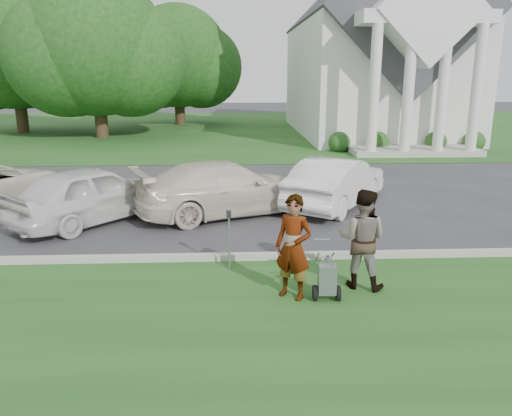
{
  "coord_description": "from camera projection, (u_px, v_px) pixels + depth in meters",
  "views": [
    {
      "loc": [
        0.13,
        -9.4,
        3.84
      ],
      "look_at": [
        0.55,
        0.0,
        1.3
      ],
      "focal_mm": 35.0,
      "sensor_mm": 36.0,
      "label": 1
    }
  ],
  "objects": [
    {
      "name": "ground",
      "position": [
        229.0,
        270.0,
        10.07
      ],
      "size": [
        120.0,
        120.0,
        0.0
      ],
      "primitive_type": "plane",
      "color": "#333335",
      "rests_on": "ground"
    },
    {
      "name": "grass_strip",
      "position": [
        227.0,
        349.0,
        7.17
      ],
      "size": [
        80.0,
        7.0,
        0.01
      ],
      "primitive_type": "cube",
      "color": "#1D4B1A",
      "rests_on": "ground"
    },
    {
      "name": "church_lawn",
      "position": [
        232.0,
        128.0,
        36.1
      ],
      "size": [
        80.0,
        30.0,
        0.01
      ],
      "primitive_type": "cube",
      "color": "#1D4B1A",
      "rests_on": "ground"
    },
    {
      "name": "curb",
      "position": [
        229.0,
        257.0,
        10.58
      ],
      "size": [
        80.0,
        0.18,
        0.15
      ],
      "primitive_type": "cube",
      "color": "#9E9E93",
      "rests_on": "ground"
    },
    {
      "name": "church",
      "position": [
        374.0,
        39.0,
        31.2
      ],
      "size": [
        9.19,
        19.0,
        24.1
      ],
      "color": "white",
      "rests_on": "ground"
    },
    {
      "name": "tree_left",
      "position": [
        96.0,
        51.0,
        29.59
      ],
      "size": [
        10.63,
        8.4,
        9.71
      ],
      "color": "#332316",
      "rests_on": "ground"
    },
    {
      "name": "tree_far",
      "position": [
        13.0,
        44.0,
        32.07
      ],
      "size": [
        11.64,
        9.2,
        10.73
      ],
      "color": "#332316",
      "rests_on": "ground"
    },
    {
      "name": "tree_back",
      "position": [
        178.0,
        61.0,
        37.58
      ],
      "size": [
        9.61,
        7.6,
        8.89
      ],
      "color": "#332316",
      "rests_on": "ground"
    },
    {
      "name": "striping_cart",
      "position": [
        327.0,
        280.0,
        8.65
      ],
      "size": [
        0.49,
        0.95,
        0.87
      ],
      "rotation": [
        0.0,
        0.0,
        -0.04
      ],
      "color": "black",
      "rests_on": "ground"
    },
    {
      "name": "person_left",
      "position": [
        293.0,
        248.0,
        8.61
      ],
      "size": [
        0.81,
        0.75,
        1.86
      ],
      "primitive_type": "imported",
      "rotation": [
        0.0,
        0.0,
        -0.6
      ],
      "color": "#999999",
      "rests_on": "ground"
    },
    {
      "name": "person_right",
      "position": [
        362.0,
        240.0,
        9.06
      ],
      "size": [
        1.11,
        1.01,
        1.85
      ],
      "primitive_type": "imported",
      "rotation": [
        0.0,
        0.0,
        2.72
      ],
      "color": "#999999",
      "rests_on": "ground"
    },
    {
      "name": "parking_meter_near",
      "position": [
        229.0,
        232.0,
        9.89
      ],
      "size": [
        0.09,
        0.08,
        1.27
      ],
      "color": "gray",
      "rests_on": "ground"
    },
    {
      "name": "car_b",
      "position": [
        93.0,
        194.0,
        13.2
      ],
      "size": [
        4.28,
        4.59,
        1.53
      ],
      "primitive_type": "imported",
      "rotation": [
        0.0,
        0.0,
        2.44
      ],
      "color": "silver",
      "rests_on": "ground"
    },
    {
      "name": "car_c",
      "position": [
        226.0,
        188.0,
        13.93
      ],
      "size": [
        5.54,
        4.03,
        1.49
      ],
      "primitive_type": "imported",
      "rotation": [
        0.0,
        0.0,
        2.0
      ],
      "color": "beige",
      "rests_on": "ground"
    },
    {
      "name": "car_d",
      "position": [
        336.0,
        182.0,
        14.75
      ],
      "size": [
        3.73,
        4.58,
        1.47
      ],
      "primitive_type": "imported",
      "rotation": [
        0.0,
        0.0,
        2.56
      ],
      "color": "silver",
      "rests_on": "ground"
    }
  ]
}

